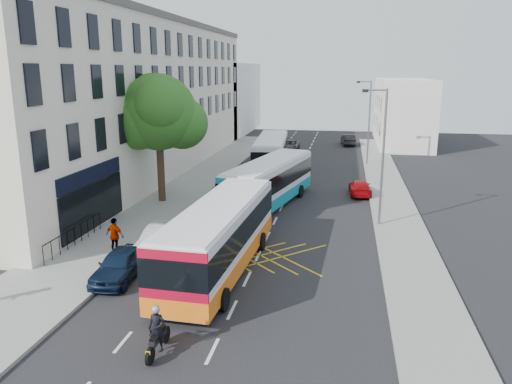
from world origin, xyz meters
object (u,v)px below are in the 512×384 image
at_px(bus_mid, 269,182).
at_px(bus_far, 271,153).
at_px(distant_car_dark, 348,140).
at_px(distant_car_grey, 290,146).
at_px(parked_car_blue, 120,264).
at_px(lamp_near, 382,150).
at_px(street_tree, 158,113).
at_px(lamp_far, 368,118).
at_px(red_hatchback, 360,188).
at_px(pedestrian_far, 115,236).
at_px(motorbike, 157,331).
at_px(parked_car_silver, 161,240).
at_px(bus_near, 220,236).

relative_size(bus_mid, bus_far, 1.01).
bearing_deg(distant_car_dark, distant_car_grey, 32.77).
bearing_deg(bus_mid, parked_car_blue, -96.78).
distance_m(lamp_near, bus_mid, 8.45).
distance_m(street_tree, distant_car_grey, 26.05).
relative_size(street_tree, lamp_far, 1.10).
bearing_deg(red_hatchback, pedestrian_far, 47.78).
bearing_deg(lamp_far, bus_far, -153.67).
xyz_separation_m(bus_mid, bus_far, (-1.70, 12.14, -0.00)).
relative_size(lamp_far, red_hatchback, 2.08).
distance_m(street_tree, motorbike, 20.37).
bearing_deg(bus_mid, distant_car_grey, 105.55).
relative_size(lamp_far, parked_car_silver, 1.80).
height_order(distant_car_dark, pedestrian_far, pedestrian_far).
relative_size(bus_mid, parked_car_blue, 2.86).
bearing_deg(motorbike, parked_car_blue, 126.07).
bearing_deg(bus_near, motorbike, -89.70).
distance_m(street_tree, bus_near, 14.03).
bearing_deg(bus_far, lamp_far, 21.90).
bearing_deg(bus_mid, street_tree, -163.49).
bearing_deg(bus_near, distant_car_grey, 93.93).
bearing_deg(lamp_near, street_tree, 168.60).
bearing_deg(pedestrian_far, bus_near, -173.95).
height_order(street_tree, distant_car_dark, street_tree).
bearing_deg(motorbike, bus_far, 92.58).
bearing_deg(pedestrian_far, bus_far, -85.56).
distance_m(lamp_near, distant_car_dark, 33.46).
bearing_deg(lamp_far, bus_near, -105.12).
bearing_deg(pedestrian_far, street_tree, -66.66).
height_order(street_tree, lamp_near, street_tree).
bearing_deg(pedestrian_far, lamp_far, -100.44).
relative_size(lamp_near, bus_near, 0.69).
bearing_deg(parked_car_blue, red_hatchback, 57.15).
bearing_deg(street_tree, bus_near, -57.75).
bearing_deg(lamp_near, lamp_far, 90.00).
bearing_deg(lamp_near, bus_mid, 153.73).
xyz_separation_m(lamp_near, parked_car_silver, (-11.10, -6.67, -3.88)).
height_order(lamp_far, parked_car_blue, lamp_far).
relative_size(red_hatchback, pedestrian_far, 2.10).
distance_m(street_tree, lamp_near, 15.10).
bearing_deg(parked_car_silver, pedestrian_far, -161.49).
bearing_deg(red_hatchback, bus_mid, 31.56).
bearing_deg(parked_car_blue, lamp_far, 67.38).
bearing_deg(parked_car_silver, red_hatchback, 57.14).
relative_size(lamp_far, bus_near, 0.69).
xyz_separation_m(bus_mid, parked_car_blue, (-4.70, -13.45, -0.97)).
bearing_deg(street_tree, distant_car_grey, 75.63).
bearing_deg(bus_far, red_hatchback, -49.24).
relative_size(parked_car_silver, pedestrian_far, 2.43).
xyz_separation_m(bus_mid, distant_car_dark, (5.35, 29.68, -0.98)).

